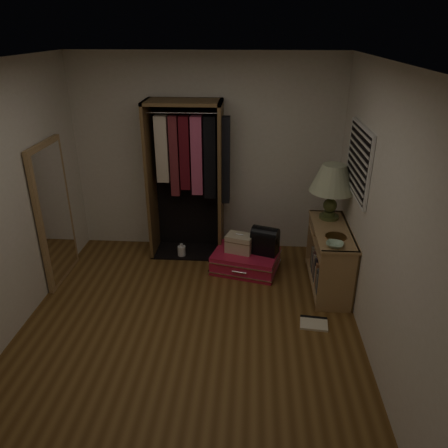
{
  "coord_description": "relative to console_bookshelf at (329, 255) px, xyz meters",
  "views": [
    {
      "loc": [
        0.61,
        -3.56,
        2.87
      ],
      "look_at": [
        0.3,
        0.95,
        0.8
      ],
      "focal_mm": 35.0,
      "sensor_mm": 36.0,
      "label": 1
    }
  ],
  "objects": [
    {
      "name": "black_bag",
      "position": [
        -0.75,
        0.29,
        0.03
      ],
      "size": [
        0.38,
        0.31,
        0.36
      ],
      "rotation": [
        0.0,
        0.0,
        -0.33
      ],
      "color": "black",
      "rests_on": "pink_suitcase"
    },
    {
      "name": "ground",
      "position": [
        -1.54,
        -1.03,
        -0.4
      ],
      "size": [
        4.0,
        4.0,
        0.0
      ],
      "primitive_type": "plane",
      "color": "brown",
      "rests_on": "ground"
    },
    {
      "name": "room_walls",
      "position": [
        -1.46,
        -0.99,
        1.1
      ],
      "size": [
        3.52,
        4.02,
        2.6
      ],
      "color": "beige",
      "rests_on": "ground"
    },
    {
      "name": "ceramic_bowl",
      "position": [
        -0.05,
        -0.46,
        0.37
      ],
      "size": [
        0.22,
        0.22,
        0.04
      ],
      "primitive_type": "imported",
      "rotation": [
        0.0,
        0.0,
        -0.27
      ],
      "color": "#A3C4A5",
      "rests_on": "console_bookshelf"
    },
    {
      "name": "open_wardrobe",
      "position": [
        -1.73,
        0.73,
        0.81
      ],
      "size": [
        1.05,
        0.5,
        2.05
      ],
      "color": "brown",
      "rests_on": "ground"
    },
    {
      "name": "table_lamp",
      "position": [
        0.0,
        0.28,
        0.84
      ],
      "size": [
        0.67,
        0.67,
        0.67
      ],
      "rotation": [
        0.0,
        0.0,
        -0.31
      ],
      "color": "#424D25",
      "rests_on": "console_bookshelf"
    },
    {
      "name": "pink_suitcase",
      "position": [
        -0.99,
        0.27,
        -0.27
      ],
      "size": [
        0.93,
        0.76,
        0.25
      ],
      "rotation": [
        0.0,
        0.0,
        -0.24
      ],
      "color": "red",
      "rests_on": "ground"
    },
    {
      "name": "console_bookshelf",
      "position": [
        0.0,
        0.0,
        0.0
      ],
      "size": [
        0.42,
        1.12,
        0.75
      ],
      "color": "#A37C4F",
      "rests_on": "ground"
    },
    {
      "name": "floor_mirror",
      "position": [
        -3.24,
        -0.03,
        0.45
      ],
      "size": [
        0.06,
        0.8,
        1.7
      ],
      "color": "#A27D4F",
      "rests_on": "ground"
    },
    {
      "name": "floor_book",
      "position": [
        -0.24,
        -0.79,
        -0.39
      ],
      "size": [
        0.31,
        0.25,
        0.03
      ],
      "rotation": [
        0.0,
        0.0,
        -0.1
      ],
      "color": "#EFE6C9",
      "rests_on": "ground"
    },
    {
      "name": "train_case",
      "position": [
        -1.07,
        0.31,
        -0.04
      ],
      "size": [
        0.39,
        0.32,
        0.24
      ],
      "rotation": [
        0.0,
        0.0,
        -0.29
      ],
      "color": "#C4B696",
      "rests_on": "pink_suitcase"
    },
    {
      "name": "white_jug",
      "position": [
        -1.86,
        0.57,
        -0.32
      ],
      "size": [
        0.14,
        0.14,
        0.19
      ],
      "rotation": [
        0.0,
        0.0,
        -0.4
      ],
      "color": "white",
      "rests_on": "ground"
    },
    {
      "name": "brass_tray",
      "position": [
        0.0,
        -0.24,
        0.36
      ],
      "size": [
        0.29,
        0.29,
        0.01
      ],
      "rotation": [
        0.0,
        0.0,
        -0.33
      ],
      "color": "olive",
      "rests_on": "console_bookshelf"
    }
  ]
}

